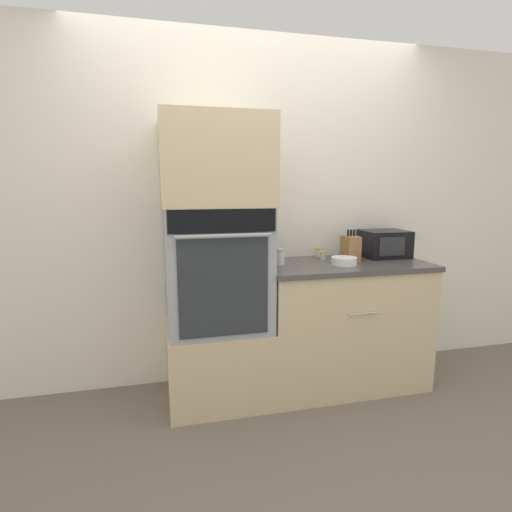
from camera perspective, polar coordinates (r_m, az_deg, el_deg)
ground_plane at (r=2.77m, az=3.10°, el=-21.51°), size 12.00×12.00×0.00m
wall_back at (r=2.98m, az=-0.18°, el=6.21°), size 8.00×0.05×2.50m
oven_cabinet_base at (r=2.84m, az=-5.42°, el=-14.75°), size 0.68×0.60×0.52m
wall_oven at (r=2.63m, az=-5.65°, el=-1.64°), size 0.65×0.64×0.80m
oven_cabinet_upper at (r=2.59m, az=-5.92°, el=13.20°), size 0.68×0.60×0.55m
counter_unit at (r=3.02m, az=12.18°, el=-9.37°), size 1.17×0.63×0.91m
microwave at (r=3.19m, az=17.87°, el=1.68°), size 0.33×0.28×0.20m
knife_block at (r=2.98m, az=13.34°, el=1.14°), size 0.09×0.16×0.22m
bowl at (r=2.81m, az=12.46°, el=-0.69°), size 0.18×0.18×0.05m
condiment_jar_near at (r=2.74m, az=3.48°, el=-0.17°), size 0.06×0.06×0.11m
condiment_jar_mid at (r=2.96m, az=9.56°, el=0.02°), size 0.05×0.05×0.06m
condiment_jar_far at (r=3.08m, az=8.86°, el=0.47°), size 0.04×0.04×0.07m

